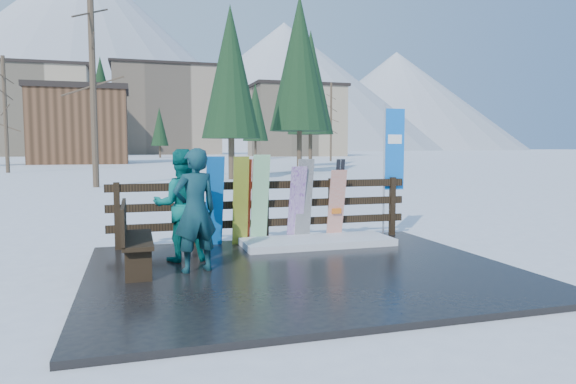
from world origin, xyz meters
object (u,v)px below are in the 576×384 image
object	(u,v)px
snowboard_0	(214,202)
snowboard_4	(304,201)
snowboard_5	(336,205)
bench	(132,235)
snowboard_2	(241,201)
person_front	(195,210)
snowboard_1	(260,200)
person_back	(181,205)
rental_flag	(392,154)
snowboard_3	(297,204)

from	to	relation	value
snowboard_0	snowboard_4	world-z (taller)	snowboard_0
snowboard_5	bench	bearing A→B (deg)	-157.93
snowboard_2	person_front	bearing A→B (deg)	-119.87
snowboard_1	person_front	bearing A→B (deg)	-127.97
snowboard_5	snowboard_0	bearing A→B (deg)	180.00
person_back	snowboard_2	bearing A→B (deg)	-138.71
person_back	snowboard_5	bearing A→B (deg)	-161.20
snowboard_2	person_back	world-z (taller)	person_back
rental_flag	snowboard_3	bearing A→B (deg)	-172.57
snowboard_3	snowboard_5	distance (m)	0.78
snowboard_0	rental_flag	world-z (taller)	rental_flag
snowboard_3	person_front	size ratio (longest dim) A/B	0.83
snowboard_3	rental_flag	world-z (taller)	rental_flag
snowboard_3	rental_flag	distance (m)	2.27
bench	snowboard_3	bearing A→B (deg)	27.27
snowboard_2	snowboard_0	bearing A→B (deg)	-180.00
snowboard_5	snowboard_2	bearing A→B (deg)	180.00
bench	snowboard_2	bearing A→B (deg)	38.93
snowboard_1	snowboard_5	bearing A→B (deg)	0.00
snowboard_2	person_back	bearing A→B (deg)	-139.62
snowboard_4	bench	bearing A→B (deg)	-153.84
snowboard_4	snowboard_1	bearing A→B (deg)	-180.00
snowboard_5	person_back	distance (m)	3.10
snowboard_3	snowboard_4	world-z (taller)	snowboard_4
snowboard_2	snowboard_4	size ratio (longest dim) A/B	1.03
person_back	snowboard_3	bearing A→B (deg)	-155.35
person_front	person_back	xyz separation A→B (m)	(-0.13, 0.77, -0.01)
snowboard_4	snowboard_5	world-z (taller)	snowboard_4
snowboard_0	person_front	size ratio (longest dim) A/B	0.95
bench	snowboard_5	bearing A→B (deg)	22.07
snowboard_2	rental_flag	xyz separation A→B (m)	(3.11, 0.27, 0.81)
snowboard_4	person_back	bearing A→B (deg)	-157.59
snowboard_0	snowboard_3	xyz separation A→B (m)	(1.51, 0.00, -0.09)
snowboard_2	snowboard_3	size ratio (longest dim) A/B	1.11
person_back	bench	bearing A→B (deg)	37.49
snowboard_2	person_front	world-z (taller)	person_front
snowboard_1	snowboard_3	xyz separation A→B (m)	(0.69, 0.00, -0.11)
snowboard_5	snowboard_3	bearing A→B (deg)	180.00
snowboard_1	snowboard_3	distance (m)	0.70
snowboard_1	rental_flag	distance (m)	2.88
snowboard_1	snowboard_2	distance (m)	0.36
snowboard_1	person_front	world-z (taller)	person_front
snowboard_0	snowboard_2	bearing A→B (deg)	0.00
snowboard_0	rental_flag	size ratio (longest dim) A/B	0.63
bench	person_back	distance (m)	0.96
bench	snowboard_0	bearing A→B (deg)	47.16
bench	snowboard_1	size ratio (longest dim) A/B	0.91
bench	snowboard_3	distance (m)	3.25
rental_flag	snowboard_1	bearing A→B (deg)	-174.41
snowboard_0	rental_flag	xyz separation A→B (m)	(3.58, 0.27, 0.81)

